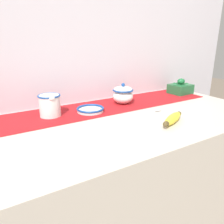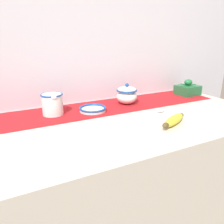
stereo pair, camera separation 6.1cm
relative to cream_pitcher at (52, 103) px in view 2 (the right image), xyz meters
name	(u,v)px [view 2 (the right image)]	position (x,y,z in m)	size (l,w,h in m)	color
countertop	(110,201)	(0.20, -0.19, -0.49)	(1.54, 0.67, 0.86)	beige
back_wall	(79,40)	(0.20, 0.16, 0.28)	(2.34, 0.04, 2.40)	silver
table_runner	(93,109)	(0.20, 0.00, -0.06)	(1.42, 0.27, 0.00)	#A8191E
cream_pitcher	(52,103)	(0.00, 0.00, 0.00)	(0.10, 0.12, 0.10)	white
sugar_bowl	(127,95)	(0.40, 0.00, 0.00)	(0.11, 0.11, 0.11)	white
small_dish	(93,109)	(0.19, -0.04, -0.04)	(0.13, 0.13, 0.02)	white
banana	(174,120)	(0.42, -0.35, -0.04)	(0.18, 0.10, 0.04)	yellow
spoon	(159,111)	(0.47, -0.20, -0.05)	(0.17, 0.06, 0.01)	silver
gift_box	(188,89)	(0.85, 0.00, -0.02)	(0.14, 0.12, 0.10)	#236638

